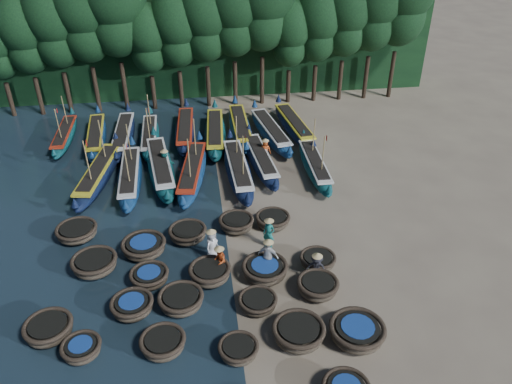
{
  "coord_description": "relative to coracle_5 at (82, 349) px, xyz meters",
  "views": [
    {
      "loc": [
        -1.27,
        -20.65,
        16.58
      ],
      "look_at": [
        1.97,
        3.47,
        1.3
      ],
      "focal_mm": 35.0,
      "sensor_mm": 36.0,
      "label": 1
    }
  ],
  "objects": [
    {
      "name": "coracle_21",
      "position": [
        2.16,
        6.36,
        0.06
      ],
      "size": [
        2.57,
        2.57,
        0.78
      ],
      "rotation": [
        0.0,
        0.0,
        0.21
      ],
      "color": "#4C402F",
      "rests_on": "ground"
    },
    {
      "name": "coracle_13",
      "position": [
        7.48,
        1.69,
        -0.03
      ],
      "size": [
        2.08,
        2.08,
        0.63
      ],
      "rotation": [
        0.0,
        0.0,
        -0.29
      ],
      "color": "#4C402F",
      "rests_on": "ground"
    },
    {
      "name": "long_boat_6",
      "position": [
        7.81,
        13.52,
        0.22
      ],
      "size": [
        1.86,
        8.94,
        3.8
      ],
      "rotation": [
        0.0,
        0.0,
        0.03
      ],
      "color": "#0E2035",
      "rests_on": "ground"
    },
    {
      "name": "coracle_24",
      "position": [
        9.18,
        7.87,
        0.02
      ],
      "size": [
        2.07,
        2.07,
        0.72
      ],
      "rotation": [
        0.0,
        0.0,
        0.16
      ],
      "color": "#4C402F",
      "rests_on": "ground"
    },
    {
      "name": "fisherman_0",
      "position": [
        5.64,
        5.4,
        0.57
      ],
      "size": [
        0.99,
        1.06,
        2.01
      ],
      "rotation": [
        0.0,
        0.0,
        0.95
      ],
      "color": "silver",
      "rests_on": "ground"
    },
    {
      "name": "long_boat_15",
      "position": [
        8.65,
        20.01,
        0.21
      ],
      "size": [
        1.58,
        8.88,
        1.56
      ],
      "rotation": [
        0.0,
        0.0,
        -0.0
      ],
      "color": "navy",
      "rests_on": "ground"
    },
    {
      "name": "long_boat_5",
      "position": [
        4.86,
        13.65,
        0.21
      ],
      "size": [
        2.8,
        8.73,
        3.75
      ],
      "rotation": [
        0.0,
        0.0,
        -0.15
      ],
      "color": "navy",
      "rests_on": "ground"
    },
    {
      "name": "coracle_18",
      "position": [
        8.11,
        3.73,
        0.07
      ],
      "size": [
        2.54,
        2.54,
        0.79
      ],
      "rotation": [
        0.0,
        0.0,
        0.23
      ],
      "color": "#4C402F",
      "rests_on": "ground"
    },
    {
      "name": "tree_6",
      "position": [
        4.28,
        26.04,
        6.26
      ],
      "size": [
        4.09,
        4.09,
        9.65
      ],
      "color": "black",
      "rests_on": "ground"
    },
    {
      "name": "coracle_10",
      "position": [
        -1.53,
        1.22,
        0.05
      ],
      "size": [
        2.18,
        2.18,
        0.77
      ],
      "rotation": [
        0.0,
        0.0,
        -0.14
      ],
      "color": "#4C402F",
      "rests_on": "ground"
    },
    {
      "name": "tree_3",
      "position": [
        -2.62,
        26.04,
        7.61
      ],
      "size": [
        4.92,
        4.92,
        11.6
      ],
      "color": "black",
      "rests_on": "ground"
    },
    {
      "name": "coracle_6",
      "position": [
        3.29,
        -0.19,
        0.04
      ],
      "size": [
        2.24,
        2.24,
        0.74
      ],
      "rotation": [
        0.0,
        0.0,
        -0.33
      ],
      "color": "#4C402F",
      "rests_on": "ground"
    },
    {
      "name": "coracle_11",
      "position": [
        1.87,
        2.14,
        0.04
      ],
      "size": [
        2.33,
        2.33,
        0.74
      ],
      "rotation": [
        0.0,
        0.0,
        0.38
      ],
      "color": "#4C402F",
      "rests_on": "ground"
    },
    {
      "name": "coracle_5",
      "position": [
        0.0,
        0.0,
        0.0
      ],
      "size": [
        1.78,
        1.78,
        0.67
      ],
      "rotation": [
        0.0,
        0.0,
        -0.19
      ],
      "color": "#4C402F",
      "rests_on": "ground"
    },
    {
      "name": "fisherman_6",
      "position": [
        9.9,
        15.56,
        0.48
      ],
      "size": [
        0.92,
        0.77,
        1.8
      ],
      "rotation": [
        0.0,
        0.0,
        2.74
      ],
      "color": "#BE4619",
      "rests_on": "ground"
    },
    {
      "name": "coracle_8",
      "position": [
        8.93,
        -0.39,
        0.07
      ],
      "size": [
        2.73,
        2.73,
        0.8
      ],
      "rotation": [
        0.0,
        0.0,
        0.36
      ],
      "color": "#4C402F",
      "rests_on": "ground"
    },
    {
      "name": "long_boat_2",
      "position": [
        -1.1,
        14.13,
        0.21
      ],
      "size": [
        2.99,
        8.81,
        3.79
      ],
      "rotation": [
        0.0,
        0.0,
        -0.17
      ],
      "color": "#0E2035",
      "rests_on": "ground"
    },
    {
      "name": "long_boat_9",
      "position": [
        -4.4,
        20.48,
        0.12
      ],
      "size": [
        1.34,
        7.51,
        3.19
      ],
      "rotation": [
        0.0,
        0.0,
        0.0
      ],
      "color": "#0D4D4B",
      "rests_on": "ground"
    },
    {
      "name": "tree_1",
      "position": [
        -7.22,
        26.04,
        6.26
      ],
      "size": [
        4.09,
        4.09,
        9.65
      ],
      "color": "black",
      "rests_on": "ground"
    },
    {
      "name": "long_boat_12",
      "position": [
        1.86,
        19.44,
        0.14
      ],
      "size": [
        1.54,
        7.9,
        3.36
      ],
      "rotation": [
        0.0,
        0.0,
        0.02
      ],
      "color": "#0D4D4B",
      "rests_on": "ground"
    },
    {
      "name": "coracle_7",
      "position": [
        6.34,
        -0.87,
        -0.03
      ],
      "size": [
        1.95,
        1.95,
        0.63
      ],
      "rotation": [
        0.0,
        0.0,
        -0.3
      ],
      "color": "#4C402F",
      "rests_on": "ground"
    },
    {
      "name": "ground",
      "position": [
        6.48,
        6.04,
        -0.39
      ],
      "size": [
        120.0,
        120.0,
        0.0
      ],
      "primitive_type": "plane",
      "color": "gray",
      "rests_on": "ground"
    },
    {
      "name": "coracle_20",
      "position": [
        -1.52,
        8.19,
        0.03
      ],
      "size": [
        2.29,
        2.29,
        0.74
      ],
      "rotation": [
        0.0,
        0.0,
        -0.11
      ],
      "color": "#4C402F",
      "rests_on": "ground"
    },
    {
      "name": "tree_13",
      "position": [
        20.38,
        26.04,
        7.61
      ],
      "size": [
        4.92,
        4.92,
        11.6
      ],
      "color": "black",
      "rests_on": "ground"
    },
    {
      "name": "tree_11",
      "position": [
        15.78,
        26.04,
        6.26
      ],
      "size": [
        4.09,
        4.09,
        9.65
      ],
      "color": "black",
      "rests_on": "ground"
    },
    {
      "name": "tree_8",
      "position": [
        8.88,
        26.04,
        7.61
      ],
      "size": [
        4.92,
        4.92,
        11.6
      ],
      "color": "black",
      "rests_on": "ground"
    },
    {
      "name": "tree_10",
      "position": [
        13.48,
        26.04,
        5.58
      ],
      "size": [
        3.68,
        3.68,
        8.68
      ],
      "color": "black",
      "rests_on": "ground"
    },
    {
      "name": "coracle_22",
      "position": [
        4.43,
        7.23,
        0.05
      ],
      "size": [
        2.07,
        2.07,
        0.76
      ],
      "rotation": [
        0.0,
        0.0,
        -0.04
      ],
      "color": "#4C402F",
      "rests_on": "ground"
    },
    {
      "name": "long_boat_4",
      "position": [
        2.8,
        14.5,
        0.23
      ],
      "size": [
        2.76,
        9.14,
        1.62
      ],
      "rotation": [
        0.0,
        0.0,
        0.13
      ],
      "color": "#0D4D4B",
      "rests_on": "ground"
    },
    {
      "name": "foliage_wall",
      "position": [
        6.48,
        29.54,
        4.61
      ],
      "size": [
        40.0,
        3.0,
        10.0
      ],
      "primitive_type": "cube",
      "color": "black",
      "rests_on": "ground"
    },
    {
      "name": "long_boat_8",
      "position": [
        12.91,
        13.51,
        0.15
      ],
      "size": [
        1.47,
        7.98,
        3.39
      ],
      "rotation": [
        0.0,
        0.0,
        -0.01
      ],
      "color": "#0D4D4B",
      "rests_on": "ground"
    },
    {
      "name": "coracle_23",
      "position": [
        7.13,
        7.82,
        0.04
      ],
      "size": [
        1.98,
        1.98,
        0.75
      ],
      "rotation": [
        0.0,
        0.0,
        -0.08
      ],
      "color": "#4C402F",
      "rests_on": "ground"
    },
    {
      "name": "long_boat_7",
      "position": [
        9.47,
        14.71,
        0.17
      ],
      "size": [
        2.17,
        8.28,
        1.46
      ],
      "rotation": [
        0.0,
        0.0,
        0.09
      ],
      "color": "#0E2035",
      "rests_on": "ground"
    },
    {
      "name": "coracle_16",
      "position": [
        2.54,
        4.04,
        0.02
      ],
      "size": [
        2.24,
        2.24,
        0.7
      ],
      "rotation": [
        0.0,
        0.0,
        0.33
      ],
      "color": "#4C402F",
      "rests_on": "ground"
    },
    {
      "name": "fisherman_5",
      "position": [
        3.11,
        14.85,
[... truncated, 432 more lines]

